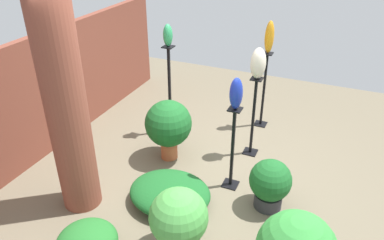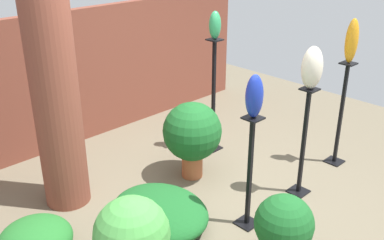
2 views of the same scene
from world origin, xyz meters
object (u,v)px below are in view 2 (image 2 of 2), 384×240
Objects in this scene: art_vase_cobalt at (254,96)px; potted_plant_mid_left at (284,228)px; pedestal_amber at (340,119)px; pedestal_jade at (213,101)px; pedestal_cobalt at (249,178)px; art_vase_jade at (215,25)px; brick_pillar at (54,87)px; art_vase_ivory at (312,68)px; potted_plant_near_pillar at (192,133)px; potted_plant_front_right at (132,236)px; art_vase_amber at (352,41)px; pedestal_ivory at (303,147)px.

potted_plant_mid_left is at bearing -110.54° from art_vase_cobalt.
pedestal_jade is at bearing 122.18° from pedestal_amber.
art_vase_jade is (0.92, 1.34, 1.09)m from pedestal_cobalt.
art_vase_ivory is (1.88, -1.62, 0.14)m from brick_pillar.
art_vase_cobalt is 1.14m from potted_plant_mid_left.
brick_pillar reaches higher than potted_plant_mid_left.
brick_pillar reaches higher than potted_plant_near_pillar.
pedestal_jade is 1.86× the size of potted_plant_front_right.
art_vase_jade reaches higher than pedestal_jade.
pedestal_cobalt is at bearing -56.95° from brick_pillar.
pedestal_amber is 3.86× the size of art_vase_jade.
art_vase_amber is at bearing -57.82° from pedestal_jade.
pedestal_ivory is at bearing -93.23° from pedestal_jade.
pedestal_amber is at bearing -57.82° from pedestal_jade.
brick_pillar is 3.25m from pedestal_amber.
pedestal_ivory is 1.21m from potted_plant_near_pillar.
pedestal_jade is 1.20× the size of pedestal_ivory.
pedestal_jade is 1.75m from art_vase_cobalt.
pedestal_ivory is 0.90m from pedestal_amber.
pedestal_ivory is 3.67× the size of art_vase_jade.
art_vase_jade is 1.30m from potted_plant_near_pillar.
brick_pillar is at bearing 172.57° from art_vase_jade.
art_vase_cobalt is (0.00, 0.00, 0.82)m from pedestal_cobalt.
potted_plant_near_pillar is (-1.49, 0.99, -0.03)m from pedestal_amber.
art_vase_ivory is 0.47× the size of potted_plant_near_pillar.
potted_plant_near_pillar is (-0.67, -0.31, -1.07)m from art_vase_jade.
pedestal_amber is 1.78m from potted_plant_near_pillar.
pedestal_jade is at bearing 28.41° from potted_plant_front_right.
pedestal_ivory is 1.73m from art_vase_jade.
potted_plant_mid_left is at bearing -120.90° from art_vase_jade.
pedestal_ivory is (-0.08, -1.37, -0.12)m from pedestal_jade.
art_vase_jade is 0.66× the size of art_vase_amber.
potted_plant_near_pillar is (-0.59, 1.06, -0.87)m from art_vase_ivory.
pedestal_ivory reaches higher than potted_plant_front_right.
pedestal_cobalt is at bearing -7.15° from potted_plant_front_right.
pedestal_amber is 0.93m from art_vase_amber.
potted_plant_front_right is (-1.26, 0.16, -0.89)m from art_vase_cobalt.
potted_plant_near_pillar is at bearing 146.35° from art_vase_amber.
pedestal_cobalt is at bearing 69.46° from potted_plant_mid_left.
brick_pillar is 3.28× the size of potted_plant_front_right.
potted_plant_front_right is at bearing -98.76° from brick_pillar.
brick_pillar is 1.90m from art_vase_cobalt.
pedestal_ivory is 1.18m from potted_plant_mid_left.
brick_pillar is at bearing 150.77° from pedestal_amber.
potted_plant_front_right is (-2.18, -1.18, -1.17)m from art_vase_jade.
potted_plant_mid_left is at bearing -120.90° from pedestal_jade.
brick_pillar is 2.06m from pedestal_jade.
art_vase_amber is 0.64× the size of potted_plant_front_right.
pedestal_ivory is 0.95× the size of pedestal_amber.
brick_pillar reaches higher than pedestal_cobalt.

